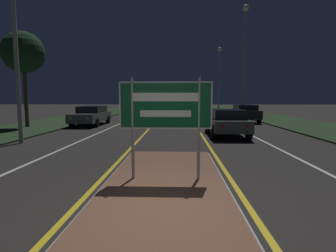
% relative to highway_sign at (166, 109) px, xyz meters
% --- Properties ---
extents(ground_plane, '(160.00, 160.00, 0.00)m').
position_rel_highway_sign_xyz_m(ground_plane, '(0.00, -1.68, -1.71)').
color(ground_plane, '#282623').
extents(median_island, '(2.75, 6.24, 0.10)m').
position_rel_highway_sign_xyz_m(median_island, '(0.00, 0.00, -1.67)').
color(median_island, '#999993').
rests_on(median_island, ground_plane).
extents(verge_left, '(5.00, 100.00, 0.08)m').
position_rel_highway_sign_xyz_m(verge_left, '(-9.50, 18.32, -1.67)').
color(verge_left, '#23381E').
rests_on(verge_left, ground_plane).
extents(verge_right, '(5.00, 100.00, 0.08)m').
position_rel_highway_sign_xyz_m(verge_right, '(9.50, 18.32, -1.67)').
color(verge_right, '#23381E').
rests_on(verge_right, ground_plane).
extents(centre_line_yellow_left, '(0.12, 70.00, 0.01)m').
position_rel_highway_sign_xyz_m(centre_line_yellow_left, '(-1.56, 23.32, -1.71)').
color(centre_line_yellow_left, gold).
rests_on(centre_line_yellow_left, ground_plane).
extents(centre_line_yellow_right, '(0.12, 70.00, 0.01)m').
position_rel_highway_sign_xyz_m(centre_line_yellow_right, '(1.56, 23.32, -1.71)').
color(centre_line_yellow_right, gold).
rests_on(centre_line_yellow_right, ground_plane).
extents(lane_line_white_left, '(0.12, 70.00, 0.01)m').
position_rel_highway_sign_xyz_m(lane_line_white_left, '(-4.20, 23.32, -1.71)').
color(lane_line_white_left, silver).
rests_on(lane_line_white_left, ground_plane).
extents(lane_line_white_right, '(0.12, 70.00, 0.01)m').
position_rel_highway_sign_xyz_m(lane_line_white_right, '(4.20, 23.32, -1.71)').
color(lane_line_white_right, silver).
rests_on(lane_line_white_right, ground_plane).
extents(edge_line_white_left, '(0.10, 70.00, 0.01)m').
position_rel_highway_sign_xyz_m(edge_line_white_left, '(-7.20, 23.32, -1.71)').
color(edge_line_white_left, silver).
rests_on(edge_line_white_left, ground_plane).
extents(edge_line_white_right, '(0.10, 70.00, 0.01)m').
position_rel_highway_sign_xyz_m(edge_line_white_right, '(7.20, 23.32, -1.71)').
color(edge_line_white_right, silver).
rests_on(edge_line_white_right, ground_plane).
extents(highway_sign, '(2.10, 0.07, 2.33)m').
position_rel_highway_sign_xyz_m(highway_sign, '(0.00, 0.00, 0.00)').
color(highway_sign, '#9E9E99').
rests_on(highway_sign, median_island).
extents(streetlight_left_near, '(0.45, 0.45, 9.44)m').
position_rel_highway_sign_xyz_m(streetlight_left_near, '(-6.59, 5.19, 3.93)').
color(streetlight_left_near, '#9E9E99').
rests_on(streetlight_left_near, ground_plane).
extents(streetlight_right_near, '(0.55, 0.55, 10.09)m').
position_rel_highway_sign_xyz_m(streetlight_right_near, '(6.18, 18.10, 4.86)').
color(streetlight_right_near, '#9E9E99').
rests_on(streetlight_right_near, ground_plane).
extents(streetlight_right_far, '(0.61, 0.61, 9.47)m').
position_rel_highway_sign_xyz_m(streetlight_right_far, '(6.44, 33.94, 4.81)').
color(streetlight_right_far, '#9E9E99').
rests_on(streetlight_right_far, ground_plane).
extents(car_receding_0, '(1.90, 4.08, 1.38)m').
position_rel_highway_sign_xyz_m(car_receding_0, '(2.83, 7.77, -0.97)').
color(car_receding_0, '#4C514C').
rests_on(car_receding_0, ground_plane).
extents(car_receding_1, '(1.88, 4.22, 1.42)m').
position_rel_highway_sign_xyz_m(car_receding_1, '(5.80, 15.95, -0.95)').
color(car_receding_1, black).
rests_on(car_receding_1, ground_plane).
extents(car_approaching_0, '(1.91, 4.77, 1.38)m').
position_rel_highway_sign_xyz_m(car_approaching_0, '(-6.05, 13.01, -0.98)').
color(car_approaching_0, '#4C514C').
rests_on(car_approaching_0, ground_plane).
extents(roadside_palm_left, '(2.63, 2.63, 6.14)m').
position_rel_highway_sign_xyz_m(roadside_palm_left, '(-9.68, 10.97, 3.16)').
color(roadside_palm_left, '#4C3823').
rests_on(roadside_palm_left, verge_left).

